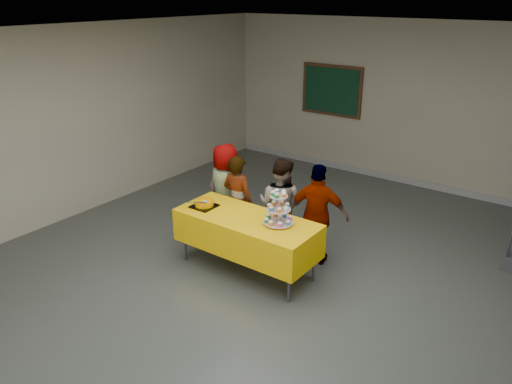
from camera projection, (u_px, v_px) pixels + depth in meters
room_shell at (260, 131)px, 5.01m from camera, size 10.00×10.04×3.02m
bake_table at (247, 232)px, 6.41m from camera, size 1.88×0.78×0.77m
cupcake_stand at (279, 211)px, 6.08m from camera, size 0.38×0.38×0.44m
bear_cake at (204, 203)px, 6.62m from camera, size 0.32×0.36×0.12m
schoolchild_a at (226, 190)px, 7.37m from camera, size 0.71×0.48×1.41m
schoolchild_b at (238, 201)px, 7.06m from camera, size 0.49×0.33×1.35m
schoolchild_c at (280, 206)px, 6.89m from camera, size 0.73×0.60×1.37m
schoolchild_d at (318, 215)px, 6.57m from camera, size 0.88×0.58×1.39m
noticeboard at (331, 90)px, 9.90m from camera, size 1.30×0.05×1.00m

